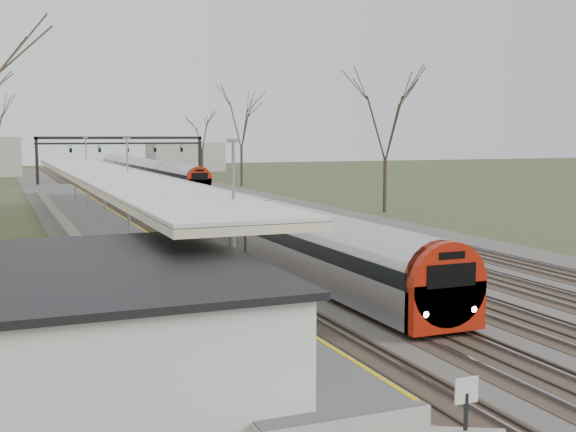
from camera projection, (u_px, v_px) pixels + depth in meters
name	position (u px, v px, depth m)	size (l,w,h in m)	color
track_bed	(178.00, 204.00, 64.63)	(24.00, 160.00, 0.22)	#474442
platform	(98.00, 227.00, 44.98)	(3.50, 69.00, 1.00)	#9E9B93
canopy	(107.00, 176.00, 40.44)	(4.10, 50.00, 3.11)	slate
station_building	(114.00, 337.00, 16.41)	(6.00, 9.00, 3.20)	silver
signal_gantry	(122.00, 146.00, 91.70)	(21.00, 0.59, 6.08)	black
tree_east_far	(386.00, 121.00, 57.02)	(5.00, 5.00, 10.30)	#2D231C
train_near	(149.00, 190.00, 62.67)	(2.62, 90.21, 3.05)	#ADAFB7
train_far	(143.00, 169.00, 100.99)	(2.62, 60.21, 3.05)	#ADAFB7
passenger	(173.00, 258.00, 25.57)	(0.61, 0.40, 1.68)	navy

